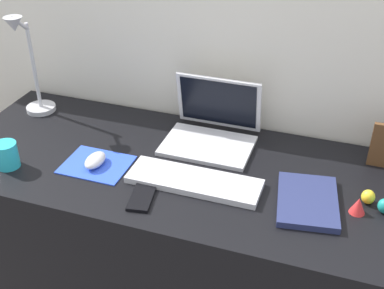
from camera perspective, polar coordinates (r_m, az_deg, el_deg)
name	(u,v)px	position (r m, az deg, el deg)	size (l,w,h in m)	color
back_wall	(221,132)	(1.94, 3.30, 1.40)	(2.82, 0.05, 1.35)	silver
desk	(190,253)	(1.85, -0.18, -12.17)	(1.62, 0.64, 0.74)	black
laptop	(213,126)	(1.73, 2.34, 2.10)	(0.30, 0.25, 0.21)	silver
keyboard	(194,181)	(1.54, 0.24, -4.17)	(0.41, 0.13, 0.02)	silver
mousepad	(97,165)	(1.65, -10.74, -2.25)	(0.21, 0.17, 0.00)	blue
mouse	(95,160)	(1.64, -10.89, -1.76)	(0.06, 0.10, 0.03)	silver
cell_phone	(142,197)	(1.49, -5.69, -5.96)	(0.06, 0.13, 0.01)	black
desk_lamp	(29,68)	(1.93, -17.94, 8.20)	(0.11, 0.15, 0.39)	#B7B7BC
notebook_pad	(307,201)	(1.50, 12.93, -6.24)	(0.17, 0.24, 0.02)	navy
coffee_mug	(7,155)	(1.70, -20.22, -1.13)	(0.07, 0.07, 0.08)	#28B7CC
toy_figurine_red	(358,205)	(1.49, 18.28, -6.57)	(0.04, 0.04, 0.05)	red
toy_figurine_yellow	(368,196)	(1.54, 19.31, -5.52)	(0.04, 0.04, 0.04)	yellow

